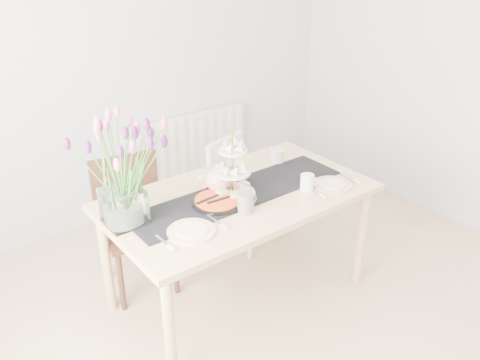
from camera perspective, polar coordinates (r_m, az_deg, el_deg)
room_shell at (r=2.28m, az=11.88°, el=3.13°), size 4.50×4.50×4.50m
radiator at (r=4.47m, az=-6.02°, el=3.45°), size 1.20×0.08×0.60m
dining_table at (r=3.08m, az=-0.12°, el=-2.86°), size 1.60×0.90×0.75m
chair_brown at (r=3.38m, az=-11.98°, el=-3.74°), size 0.51×0.51×0.88m
chair_white at (r=3.81m, az=-0.40°, el=-0.38°), size 0.49×0.49×0.80m
table_runner at (r=3.04m, az=-0.12°, el=-1.53°), size 1.40×0.35×0.01m
tulip_vase at (r=2.64m, az=-13.59°, el=2.83°), size 0.73×0.73×0.63m
cake_stand at (r=2.99m, az=-0.81°, el=0.22°), size 0.27×0.27×0.39m
teapot at (r=3.04m, az=-2.46°, el=0.07°), size 0.31×0.28×0.17m
cream_jug at (r=3.45m, az=4.18°, el=2.70°), size 0.12×0.12×0.09m
tart_tin at (r=2.93m, az=-2.53°, el=-2.45°), size 0.30×0.30×0.04m
mug_grey at (r=2.84m, az=0.63°, el=-2.52°), size 0.10×0.10×0.11m
mug_white at (r=3.10m, az=7.54°, el=-0.27°), size 0.11×0.11×0.10m
plate_left at (r=2.68m, az=-5.48°, el=-5.76°), size 0.27×0.27×0.01m
plate_right at (r=3.19m, az=10.31°, el=-0.54°), size 0.27×0.27×0.01m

